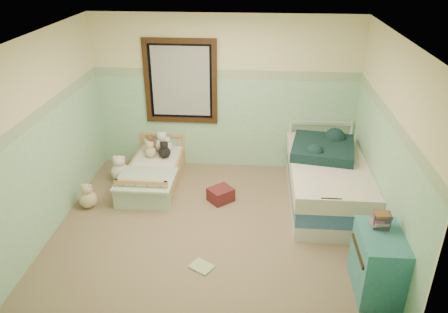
# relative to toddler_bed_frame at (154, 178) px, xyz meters

# --- Properties ---
(floor) EXTENTS (4.20, 3.60, 0.02)m
(floor) POSITION_rel_toddler_bed_frame_xyz_m (1.06, -1.05, -0.11)
(floor) COLOR #7A6950
(floor) RESTS_ON ground
(ceiling) EXTENTS (4.20, 3.60, 0.02)m
(ceiling) POSITION_rel_toddler_bed_frame_xyz_m (1.06, -1.05, 2.41)
(ceiling) COLOR beige
(ceiling) RESTS_ON wall_back
(wall_back) EXTENTS (4.20, 0.04, 2.50)m
(wall_back) POSITION_rel_toddler_bed_frame_xyz_m (1.06, 0.75, 1.15)
(wall_back) COLOR beige
(wall_back) RESTS_ON floor
(wall_front) EXTENTS (4.20, 0.04, 2.50)m
(wall_front) POSITION_rel_toddler_bed_frame_xyz_m (1.06, -2.85, 1.15)
(wall_front) COLOR beige
(wall_front) RESTS_ON floor
(wall_left) EXTENTS (0.04, 3.60, 2.50)m
(wall_left) POSITION_rel_toddler_bed_frame_xyz_m (-1.04, -1.05, 1.15)
(wall_left) COLOR beige
(wall_left) RESTS_ON floor
(wall_right) EXTENTS (0.04, 3.60, 2.50)m
(wall_right) POSITION_rel_toddler_bed_frame_xyz_m (3.16, -1.05, 1.15)
(wall_right) COLOR beige
(wall_right) RESTS_ON floor
(wainscot_mint) EXTENTS (4.20, 0.01, 1.50)m
(wainscot_mint) POSITION_rel_toddler_bed_frame_xyz_m (1.06, 0.74, 0.65)
(wainscot_mint) COLOR #81BC91
(wainscot_mint) RESTS_ON floor
(border_strip) EXTENTS (4.20, 0.01, 0.15)m
(border_strip) POSITION_rel_toddler_bed_frame_xyz_m (1.06, 0.74, 1.48)
(border_strip) COLOR #4B854D
(border_strip) RESTS_ON wall_back
(window_frame) EXTENTS (1.16, 0.06, 1.36)m
(window_frame) POSITION_rel_toddler_bed_frame_xyz_m (0.36, 0.71, 1.35)
(window_frame) COLOR black
(window_frame) RESTS_ON wall_back
(window_blinds) EXTENTS (0.92, 0.01, 1.12)m
(window_blinds) POSITION_rel_toddler_bed_frame_xyz_m (0.36, 0.72, 1.35)
(window_blinds) COLOR #B4B4AD
(window_blinds) RESTS_ON window_frame
(toddler_bed_frame) EXTENTS (0.76, 1.52, 0.20)m
(toddler_bed_frame) POSITION_rel_toddler_bed_frame_xyz_m (0.00, 0.00, 0.00)
(toddler_bed_frame) COLOR tan
(toddler_bed_frame) RESTS_ON floor
(toddler_mattress) EXTENTS (0.69, 1.45, 0.12)m
(toddler_mattress) POSITION_rel_toddler_bed_frame_xyz_m (0.00, 0.00, 0.16)
(toddler_mattress) COLOR white
(toddler_mattress) RESTS_ON toddler_bed_frame
(patchwork_quilt) EXTENTS (0.82, 0.76, 0.03)m
(patchwork_quilt) POSITION_rel_toddler_bed_frame_xyz_m (0.00, -0.47, 0.23)
(patchwork_quilt) COLOR #6CADCE
(patchwork_quilt) RESTS_ON toddler_mattress
(plush_bed_brown) EXTENTS (0.20, 0.20, 0.20)m
(plush_bed_brown) POSITION_rel_toddler_bed_frame_xyz_m (-0.15, 0.50, 0.32)
(plush_bed_brown) COLOR brown
(plush_bed_brown) RESTS_ON toddler_mattress
(plush_bed_white) EXTENTS (0.24, 0.24, 0.24)m
(plush_bed_white) POSITION_rel_toddler_bed_frame_xyz_m (0.05, 0.50, 0.34)
(plush_bed_white) COLOR white
(plush_bed_white) RESTS_ON toddler_mattress
(plush_bed_tan) EXTENTS (0.19, 0.19, 0.19)m
(plush_bed_tan) POSITION_rel_toddler_bed_frame_xyz_m (-0.10, 0.28, 0.31)
(plush_bed_tan) COLOR beige
(plush_bed_tan) RESTS_ON toddler_mattress
(plush_bed_dark) EXTENTS (0.19, 0.19, 0.19)m
(plush_bed_dark) POSITION_rel_toddler_bed_frame_xyz_m (0.13, 0.28, 0.31)
(plush_bed_dark) COLOR black
(plush_bed_dark) RESTS_ON toddler_mattress
(plush_floor_cream) EXTENTS (0.29, 0.29, 0.29)m
(plush_floor_cream) POSITION_rel_toddler_bed_frame_xyz_m (-0.55, 0.05, 0.05)
(plush_floor_cream) COLOR white
(plush_floor_cream) RESTS_ON floor
(plush_floor_tan) EXTENTS (0.25, 0.25, 0.25)m
(plush_floor_tan) POSITION_rel_toddler_bed_frame_xyz_m (-0.78, -0.76, 0.03)
(plush_floor_tan) COLOR beige
(plush_floor_tan) RESTS_ON floor
(twin_bed_frame) EXTENTS (1.02, 2.03, 0.22)m
(twin_bed_frame) POSITION_rel_toddler_bed_frame_xyz_m (2.61, -0.35, 0.01)
(twin_bed_frame) COLOR silver
(twin_bed_frame) RESTS_ON floor
(twin_boxspring) EXTENTS (1.02, 2.03, 0.22)m
(twin_boxspring) POSITION_rel_toddler_bed_frame_xyz_m (2.61, -0.35, 0.23)
(twin_boxspring) COLOR navy
(twin_boxspring) RESTS_ON twin_bed_frame
(twin_mattress) EXTENTS (1.06, 2.07, 0.22)m
(twin_mattress) POSITION_rel_toddler_bed_frame_xyz_m (2.61, -0.35, 0.45)
(twin_mattress) COLOR beige
(twin_mattress) RESTS_ON twin_boxspring
(teal_blanket) EXTENTS (1.00, 1.05, 0.14)m
(teal_blanket) POSITION_rel_toddler_bed_frame_xyz_m (2.56, -0.05, 0.63)
(teal_blanket) COLOR black
(teal_blanket) RESTS_ON twin_mattress
(dresser) EXTENTS (0.45, 0.72, 0.72)m
(dresser) POSITION_rel_toddler_bed_frame_xyz_m (2.93, -2.13, 0.26)
(dresser) COLOR #2D7274
(dresser) RESTS_ON floor
(book_stack) EXTENTS (0.18, 0.15, 0.17)m
(book_stack) POSITION_rel_toddler_bed_frame_xyz_m (2.93, -1.98, 0.71)
(book_stack) COLOR brown
(book_stack) RESTS_ON dresser
(red_pillow) EXTENTS (0.43, 0.43, 0.20)m
(red_pillow) POSITION_rel_toddler_bed_frame_xyz_m (1.09, -0.44, 0.00)
(red_pillow) COLOR maroon
(red_pillow) RESTS_ON floor
(floor_book) EXTENTS (0.32, 0.30, 0.02)m
(floor_book) POSITION_rel_toddler_bed_frame_xyz_m (1.00, -1.94, -0.09)
(floor_book) COLOR yellow
(floor_book) RESTS_ON floor
(extra_plush_0) EXTENTS (0.17, 0.17, 0.17)m
(extra_plush_0) POSITION_rel_toddler_bed_frame_xyz_m (0.10, 0.36, 0.30)
(extra_plush_0) COLOR brown
(extra_plush_0) RESTS_ON toddler_mattress
(extra_plush_1) EXTENTS (0.16, 0.16, 0.16)m
(extra_plush_1) POSITION_rel_toddler_bed_frame_xyz_m (-0.18, 0.47, 0.30)
(extra_plush_1) COLOR beige
(extra_plush_1) RESTS_ON toddler_mattress
(extra_plush_2) EXTENTS (0.18, 0.18, 0.18)m
(extra_plush_2) POSITION_rel_toddler_bed_frame_xyz_m (0.13, 0.50, 0.31)
(extra_plush_2) COLOR white
(extra_plush_2) RESTS_ON toddler_mattress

